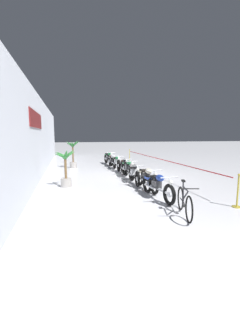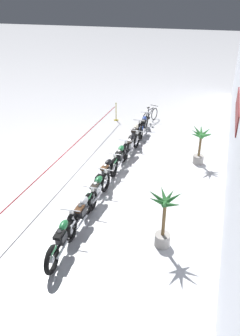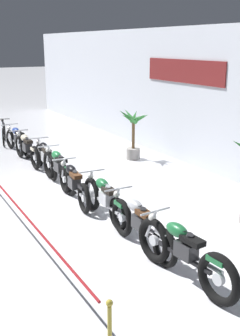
% 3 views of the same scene
% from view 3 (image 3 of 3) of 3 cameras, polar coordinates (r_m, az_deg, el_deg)
% --- Properties ---
extents(ground_plane, '(120.00, 120.00, 0.00)m').
position_cam_3_polar(ground_plane, '(10.72, -10.13, -3.88)').
color(ground_plane, silver).
extents(back_wall, '(28.00, 0.29, 4.20)m').
position_cam_3_polar(back_wall, '(12.74, 11.94, 9.01)').
color(back_wall, silver).
rests_on(back_wall, ground).
extents(motorcycle_blue_0, '(2.33, 0.62, 0.92)m').
position_cam_3_polar(motorcycle_blue_0, '(15.07, -13.61, 3.65)').
color(motorcycle_blue_0, black).
rests_on(motorcycle_blue_0, ground).
extents(motorcycle_cream_1, '(2.38, 0.62, 0.94)m').
position_cam_3_polar(motorcycle_cream_1, '(13.77, -12.50, 2.59)').
color(motorcycle_cream_1, black).
rests_on(motorcycle_cream_1, ground).
extents(motorcycle_black_2, '(2.32, 0.62, 0.93)m').
position_cam_3_polar(motorcycle_black_2, '(12.56, -10.05, 1.40)').
color(motorcycle_black_2, black).
rests_on(motorcycle_black_2, ground).
extents(motorcycle_green_3, '(2.39, 0.62, 0.97)m').
position_cam_3_polar(motorcycle_green_3, '(11.33, -8.23, -0.12)').
color(motorcycle_green_3, black).
rests_on(motorcycle_green_3, ground).
extents(motorcycle_black_4, '(2.19, 0.62, 0.93)m').
position_cam_3_polar(motorcycle_black_4, '(10.15, -6.29, -2.12)').
color(motorcycle_black_4, black).
rests_on(motorcycle_black_4, ground).
extents(motorcycle_green_5, '(2.30, 0.62, 0.96)m').
position_cam_3_polar(motorcycle_green_5, '(8.99, -1.95, -4.41)').
color(motorcycle_green_5, black).
rests_on(motorcycle_green_5, ground).
extents(motorcycle_silver_6, '(2.38, 0.62, 0.93)m').
position_cam_3_polar(motorcycle_silver_6, '(7.92, 2.63, -7.54)').
color(motorcycle_silver_6, black).
rests_on(motorcycle_silver_6, ground).
extents(motorcycle_green_7, '(2.33, 0.62, 0.98)m').
position_cam_3_polar(motorcycle_green_7, '(6.89, 8.59, -11.36)').
color(motorcycle_green_7, black).
rests_on(motorcycle_green_7, ground).
extents(bicycle, '(1.66, 0.63, 0.95)m').
position_cam_3_polar(bicycle, '(16.73, -15.45, 4.49)').
color(bicycle, black).
rests_on(bicycle, ground).
extents(potted_palm_right_of_row, '(1.04, 0.93, 1.70)m').
position_cam_3_polar(potted_palm_right_of_row, '(13.79, 1.81, 4.88)').
color(potted_palm_right_of_row, gray).
rests_on(potted_palm_right_of_row, ground).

